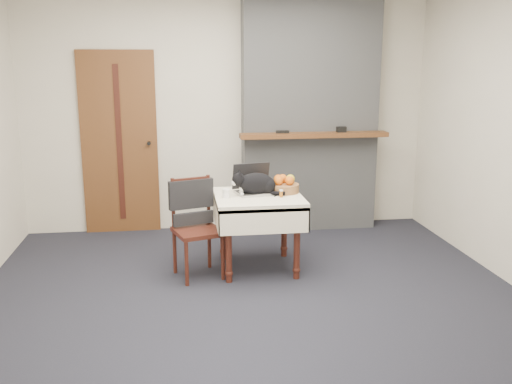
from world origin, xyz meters
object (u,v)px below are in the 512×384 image
Objects in this scene: door at (120,143)px; chair at (194,213)px; cream_jar at (226,193)px; laptop at (254,185)px; fruit_basket at (284,185)px; pill_bottle at (281,193)px; cat at (257,184)px; side_table at (258,207)px.

chair is at bearing -62.18° from door.
chair reaches higher than cream_jar.
laptop is 0.27m from fruit_basket.
fruit_basket is (1.59, -1.31, -0.24)m from door.
pill_bottle is 0.25× the size of fruit_basket.
fruit_basket is at bearing -19.62° from laptop.
cat reaches higher than pill_bottle.
fruit_basket is 0.87m from chair.
pill_bottle is (0.49, -0.05, -0.00)m from cream_jar.
cream_jar reaches higher than pill_bottle.
laptop is 0.47× the size of chair.
laptop is (-0.02, 0.11, 0.18)m from side_table.
chair reaches higher than side_table.
laptop is 1.49× the size of fruit_basket.
fruit_basket reaches higher than cream_jar.
cat is at bearing -165.56° from fruit_basket.
laptop reaches higher than cat.
laptop is 5.34× the size of cream_jar.
door is 7.16× the size of fruit_basket.
door is 1.68m from chair.
fruit_basket is at bearing 14.40° from cream_jar.
fruit_basket is (0.27, -0.03, -0.00)m from laptop.
cream_jar is 1.13× the size of pill_bottle.
door is at bearing 122.23° from laptop.
door reaches higher than cream_jar.
door is at bearing 140.46° from fruit_basket.
laptop is (1.32, -1.28, -0.23)m from door.
side_table is (1.34, -1.40, -0.41)m from door.
chair is at bearing -171.63° from fruit_basket.
cream_jar is 0.49m from pill_bottle.
side_table is at bearing -46.21° from door.
cream_jar is at bearing 174.29° from pill_bottle.
pill_bottle is (0.19, -0.10, 0.15)m from side_table.
side_table is 0.58m from chair.
fruit_basket is (0.55, 0.14, 0.02)m from cream_jar.
cat reaches higher than cream_jar.
chair reaches higher than pill_bottle.
laptop reaches higher than side_table.
door is 2.56× the size of side_table.
side_table is 0.32m from fruit_basket.
fruit_basket is (0.25, 0.08, 0.18)m from side_table.
cream_jar is 0.28× the size of fruit_basket.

